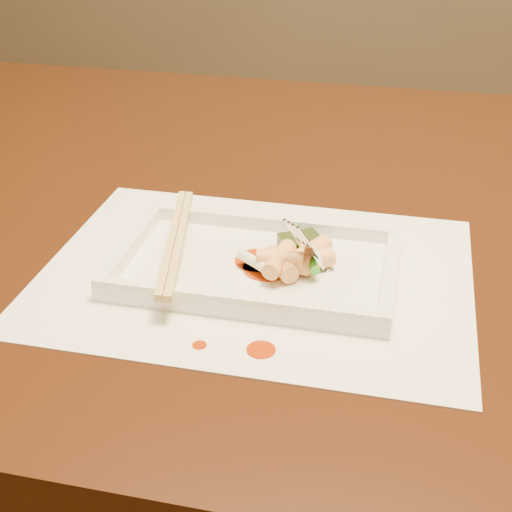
% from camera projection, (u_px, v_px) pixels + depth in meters
% --- Properties ---
extents(table, '(1.40, 0.90, 0.75)m').
position_uv_depth(table, '(259.00, 268.00, 0.88)').
color(table, black).
rests_on(table, ground).
extents(placemat, '(0.40, 0.30, 0.00)m').
position_uv_depth(placemat, '(256.00, 273.00, 0.67)').
color(placemat, white).
rests_on(placemat, table).
extents(sauce_splatter_a, '(0.02, 0.02, 0.00)m').
position_uv_depth(sauce_splatter_a, '(261.00, 350.00, 0.57)').
color(sauce_splatter_a, '#A22C04').
rests_on(sauce_splatter_a, placemat).
extents(sauce_splatter_b, '(0.01, 0.01, 0.00)m').
position_uv_depth(sauce_splatter_b, '(199.00, 345.00, 0.58)').
color(sauce_splatter_b, '#A22C04').
rests_on(sauce_splatter_b, placemat).
extents(plate_base, '(0.26, 0.16, 0.01)m').
position_uv_depth(plate_base, '(256.00, 269.00, 0.67)').
color(plate_base, white).
rests_on(plate_base, placemat).
extents(plate_rim_far, '(0.26, 0.01, 0.01)m').
position_uv_depth(plate_rim_far, '(272.00, 223.00, 0.73)').
color(plate_rim_far, white).
rests_on(plate_rim_far, plate_base).
extents(plate_rim_near, '(0.26, 0.01, 0.01)m').
position_uv_depth(plate_rim_near, '(237.00, 302.00, 0.60)').
color(plate_rim_near, white).
rests_on(plate_rim_near, plate_base).
extents(plate_rim_left, '(0.01, 0.14, 0.01)m').
position_uv_depth(plate_rim_left, '(131.00, 244.00, 0.69)').
color(plate_rim_left, white).
rests_on(plate_rim_left, plate_base).
extents(plate_rim_right, '(0.01, 0.14, 0.01)m').
position_uv_depth(plate_rim_right, '(390.00, 274.00, 0.64)').
color(plate_rim_right, white).
rests_on(plate_rim_right, plate_base).
extents(veg_piece, '(0.05, 0.04, 0.01)m').
position_uv_depth(veg_piece, '(300.00, 242.00, 0.69)').
color(veg_piece, black).
rests_on(veg_piece, plate_base).
extents(scallion_white, '(0.04, 0.03, 0.01)m').
position_uv_depth(scallion_white, '(255.00, 262.00, 0.65)').
color(scallion_white, '#EAEACC').
rests_on(scallion_white, plate_base).
extents(scallion_green, '(0.04, 0.08, 0.01)m').
position_uv_depth(scallion_green, '(304.00, 248.00, 0.67)').
color(scallion_green, green).
rests_on(scallion_green, plate_base).
extents(chopstick_a, '(0.05, 0.20, 0.01)m').
position_uv_depth(chopstick_a, '(172.00, 240.00, 0.68)').
color(chopstick_a, tan).
rests_on(chopstick_a, plate_rim_near).
extents(chopstick_b, '(0.05, 0.20, 0.01)m').
position_uv_depth(chopstick_b, '(180.00, 241.00, 0.67)').
color(chopstick_b, tan).
rests_on(chopstick_b, plate_rim_near).
extents(fork, '(0.09, 0.10, 0.14)m').
position_uv_depth(fork, '(337.00, 193.00, 0.63)').
color(fork, silver).
rests_on(fork, plate_base).
extents(sauce_blob_0, '(0.04, 0.04, 0.00)m').
position_uv_depth(sauce_blob_0, '(258.00, 261.00, 0.68)').
color(sauce_blob_0, '#A22C04').
rests_on(sauce_blob_0, plate_base).
extents(sauce_blob_1, '(0.05, 0.05, 0.00)m').
position_uv_depth(sauce_blob_1, '(267.00, 268.00, 0.66)').
color(sauce_blob_1, '#A22C04').
rests_on(sauce_blob_1, plate_base).
extents(rice_cake_0, '(0.04, 0.04, 0.02)m').
position_uv_depth(rice_cake_0, '(280.00, 264.00, 0.65)').
color(rice_cake_0, '#FEC876').
rests_on(rice_cake_0, plate_base).
extents(rice_cake_1, '(0.05, 0.04, 0.02)m').
position_uv_depth(rice_cake_1, '(308.00, 260.00, 0.66)').
color(rice_cake_1, '#FEC876').
rests_on(rice_cake_1, plate_base).
extents(rice_cake_2, '(0.04, 0.02, 0.02)m').
position_uv_depth(rice_cake_2, '(280.00, 259.00, 0.65)').
color(rice_cake_2, '#FEC876').
rests_on(rice_cake_2, plate_base).
extents(rice_cake_3, '(0.04, 0.02, 0.02)m').
position_uv_depth(rice_cake_3, '(291.00, 262.00, 0.65)').
color(rice_cake_3, '#FEC876').
rests_on(rice_cake_3, plate_base).
extents(rice_cake_4, '(0.04, 0.02, 0.02)m').
position_uv_depth(rice_cake_4, '(289.00, 263.00, 0.65)').
color(rice_cake_4, '#FEC876').
rests_on(rice_cake_4, plate_base).
extents(rice_cake_5, '(0.02, 0.05, 0.02)m').
position_uv_depth(rice_cake_5, '(279.00, 259.00, 0.65)').
color(rice_cake_5, '#FEC876').
rests_on(rice_cake_5, plate_base).
extents(rice_cake_6, '(0.04, 0.05, 0.02)m').
position_uv_depth(rice_cake_6, '(309.00, 253.00, 0.67)').
color(rice_cake_6, '#FEC876').
rests_on(rice_cake_6, plate_base).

